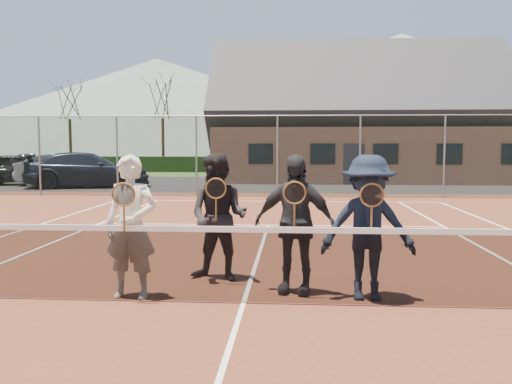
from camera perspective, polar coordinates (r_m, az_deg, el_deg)
ground at (r=26.47m, az=2.67°, el=0.79°), size 220.00×220.00×0.00m
court_surface at (r=6.70m, az=-1.33°, el=-11.76°), size 30.00×30.00×0.02m
tarmac_carpark at (r=26.86m, az=-5.89°, el=0.84°), size 40.00×12.00×0.01m
hedge_row at (r=38.42m, az=3.09°, el=2.92°), size 40.00×1.20×1.10m
hill_west at (r=104.81m, az=-10.29°, el=8.78°), size 110.00×110.00×18.00m
hill_centre at (r=103.63m, az=14.98°, el=9.85°), size 120.00×120.00×22.00m
car_a at (r=28.71m, az=-23.19°, el=2.27°), size 4.90×3.16×1.55m
car_b at (r=26.91m, az=-19.20°, el=2.21°), size 4.68×1.80×1.52m
car_c at (r=25.76m, az=-17.30°, el=2.23°), size 5.91×3.64×1.60m
court_markings at (r=6.70m, az=-1.33°, el=-11.63°), size 11.03×23.83×0.01m
tennis_net at (r=6.57m, az=-1.34°, el=-7.33°), size 11.68×0.08×1.10m
perimeter_fence at (r=19.90m, az=2.26°, el=3.80°), size 30.07×0.07×3.02m
clubhouse at (r=30.65m, az=10.47°, el=8.75°), size 15.60×8.20×7.70m
tree_a at (r=42.92m, az=-19.09°, el=9.88°), size 3.20×3.20×7.77m
tree_b at (r=40.72m, az=-9.84°, el=10.35°), size 3.20×3.20×7.77m
tree_c at (r=39.60m, az=6.09°, el=10.55°), size 3.20×3.20×7.77m
tree_d at (r=41.19m, az=20.35°, el=10.06°), size 3.20×3.20×7.77m
player_a at (r=6.95m, az=-13.02°, el=-3.57°), size 0.69×0.52×1.80m
player_b at (r=7.67m, az=-3.93°, el=-2.66°), size 1.03×0.89×1.80m
player_c at (r=7.02m, az=4.06°, el=-3.38°), size 1.13×0.66×1.80m
player_d at (r=6.84m, az=11.72°, el=-3.69°), size 1.17×0.68×1.80m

